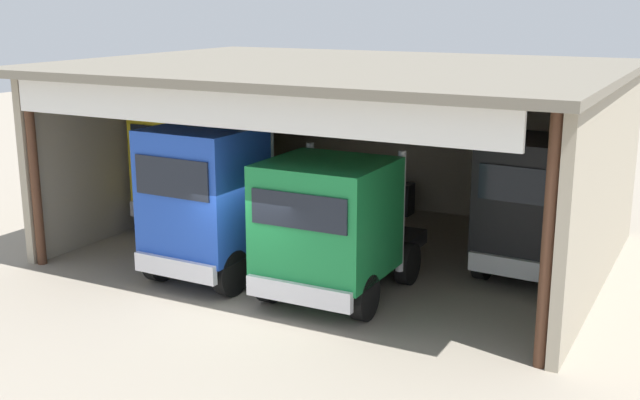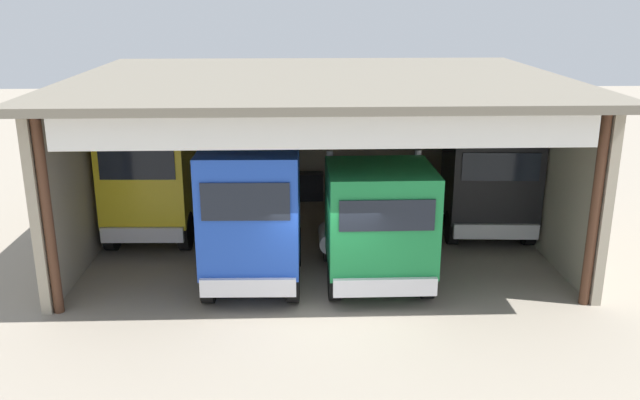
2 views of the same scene
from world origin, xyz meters
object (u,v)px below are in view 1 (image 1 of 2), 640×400
truck_yellow_left_bay (192,162)px  truck_blue_center_bay (210,201)px  truck_black_right_bay (541,205)px  oil_drum (508,211)px  truck_green_center_right_bay (333,226)px  tool_cart (398,198)px

truck_yellow_left_bay → truck_blue_center_bay: 4.84m
truck_blue_center_bay → truck_black_right_bay: 7.92m
oil_drum → truck_blue_center_bay: bearing=-122.8°
truck_blue_center_bay → truck_green_center_right_bay: size_ratio=0.92×
truck_green_center_right_bay → tool_cart: 7.87m
truck_yellow_left_bay → oil_drum: (8.38, 4.40, -1.50)m
truck_black_right_bay → truck_blue_center_bay: bearing=31.2°
truck_yellow_left_bay → oil_drum: size_ratio=4.81×
truck_yellow_left_bay → truck_black_right_bay: truck_yellow_left_bay is taller
truck_yellow_left_bay → tool_cart: (4.89, 4.21, -1.46)m
truck_black_right_bay → tool_cart: (-5.33, 4.10, -1.34)m
oil_drum → truck_green_center_right_bay: bearing=-104.1°
truck_yellow_left_bay → truck_black_right_bay: bearing=-177.6°
truck_yellow_left_bay → tool_cart: 6.62m
truck_yellow_left_bay → tool_cart: bearing=-137.5°
truck_black_right_bay → tool_cart: 6.86m
truck_yellow_left_bay → truck_black_right_bay: (10.22, 0.11, -0.12)m
truck_yellow_left_bay → oil_drum: truck_yellow_left_bay is taller
truck_green_center_right_bay → oil_drum: (1.97, 7.81, -1.26)m
truck_green_center_right_bay → truck_black_right_bay: size_ratio=1.15×
oil_drum → tool_cart: size_ratio=0.92×
truck_green_center_right_bay → tool_cart: size_ratio=5.22×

